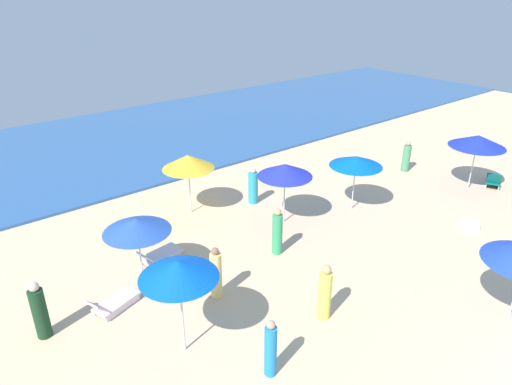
# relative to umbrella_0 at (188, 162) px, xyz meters

# --- Properties ---
(ocean) EXTENTS (60.00, 13.40, 0.12)m
(ocean) POSITION_rel_umbrella_0_xyz_m (1.20, 9.73, -2.07)
(ocean) COLOR #2E5B9A
(ocean) RESTS_ON ground_plane
(umbrella_0) EXTENTS (1.99, 1.99, 2.40)m
(umbrella_0) POSITION_rel_umbrella_0_xyz_m (0.00, 0.00, 0.00)
(umbrella_0) COLOR silver
(umbrella_0) RESTS_ON ground_plane
(umbrella_1) EXTENTS (2.33, 2.33, 2.43)m
(umbrella_1) POSITION_rel_umbrella_0_xyz_m (10.76, -5.71, 0.05)
(umbrella_1) COLOR silver
(umbrella_1) RESTS_ON ground_plane
(lounge_chair_1_0) EXTENTS (1.53, 1.10, 0.81)m
(lounge_chair_1_0) POSITION_rel_umbrella_0_xyz_m (11.80, -6.29, -1.84)
(lounge_chair_1_0) COLOR silver
(lounge_chair_1_0) RESTS_ON ground_plane
(umbrella_2) EXTENTS (2.03, 2.03, 2.35)m
(umbrella_2) POSITION_rel_umbrella_0_xyz_m (2.32, -2.89, -0.01)
(umbrella_2) COLOR silver
(umbrella_2) RESTS_ON ground_plane
(umbrella_5) EXTENTS (2.06, 2.06, 2.24)m
(umbrella_5) POSITION_rel_umbrella_0_xyz_m (5.21, -3.78, -0.09)
(umbrella_5) COLOR silver
(umbrella_5) RESTS_ON ground_plane
(umbrella_6) EXTENTS (1.88, 1.88, 2.62)m
(umbrella_6) POSITION_rel_umbrella_0_xyz_m (-4.05, -6.31, 0.26)
(umbrella_6) COLOR silver
(umbrella_6) RESTS_ON ground_plane
(umbrella_7) EXTENTS (1.97, 1.97, 2.22)m
(umbrella_7) POSITION_rel_umbrella_0_xyz_m (-3.61, -3.13, -0.12)
(umbrella_7) COLOR silver
(umbrella_7) RESTS_ON ground_plane
(lounge_chair_7_0) EXTENTS (1.58, 0.87, 0.69)m
(lounge_chair_7_0) POSITION_rel_umbrella_0_xyz_m (-2.72, -2.43, -1.86)
(lounge_chair_7_0) COLOR silver
(lounge_chair_7_0) RESTS_ON ground_plane
(lounge_chair_7_1) EXTENTS (1.60, 1.01, 0.67)m
(lounge_chair_7_1) POSITION_rel_umbrella_0_xyz_m (-4.82, -3.76, -1.89)
(lounge_chair_7_1) COLOR silver
(lounge_chair_7_1) RESTS_ON ground_plane
(beachgoer_0) EXTENTS (0.43, 0.43, 1.67)m
(beachgoer_0) POSITION_rel_umbrella_0_xyz_m (-0.48, -7.63, -1.34)
(beachgoer_0) COLOR #E2E859
(beachgoer_0) RESTS_ON ground_plane
(beachgoer_1) EXTENTS (0.51, 0.51, 1.49)m
(beachgoer_1) POSITION_rel_umbrella_0_xyz_m (10.29, -2.75, -1.44)
(beachgoer_1) COLOR #4D9867
(beachgoer_1) RESTS_ON ground_plane
(beachgoer_2) EXTENTS (0.48, 0.48, 1.66)m
(beachgoer_2) POSITION_rel_umbrella_0_xyz_m (-6.62, -3.60, -1.35)
(beachgoer_2) COLOR #183A21
(beachgoer_2) RESTS_ON ground_plane
(beachgoer_3) EXTENTS (0.40, 0.40, 1.65)m
(beachgoer_3) POSITION_rel_umbrella_0_xyz_m (-2.24, -5.07, -1.36)
(beachgoer_3) COLOR #F4D27A
(beachgoer_3) RESTS_ON ground_plane
(beachgoer_4) EXTENTS (0.45, 0.45, 1.53)m
(beachgoer_4) POSITION_rel_umbrella_0_xyz_m (2.44, -0.88, -1.43)
(beachgoer_4) COLOR #2A9CB8
(beachgoer_4) RESTS_ON ground_plane
(beachgoer_5) EXTENTS (0.48, 0.48, 1.66)m
(beachgoer_5) POSITION_rel_umbrella_0_xyz_m (0.68, -4.38, -1.35)
(beachgoer_5) COLOR #36A567
(beachgoer_5) RESTS_ON ground_plane
(beachgoer_7) EXTENTS (0.36, 0.36, 1.55)m
(beachgoer_7) POSITION_rel_umbrella_0_xyz_m (-2.89, -8.23, -1.40)
(beachgoer_7) COLOR #2186C8
(beachgoer_7) RESTS_ON ground_plane
(cooler_box_0) EXTENTS (0.68, 0.65, 0.32)m
(cooler_box_0) POSITION_rel_umbrella_0_xyz_m (7.34, -7.62, -1.97)
(cooler_box_0) COLOR white
(cooler_box_0) RESTS_ON ground_plane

